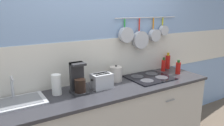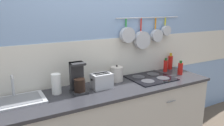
{
  "view_description": "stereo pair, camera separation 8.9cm",
  "coord_description": "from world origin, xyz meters",
  "px_view_note": "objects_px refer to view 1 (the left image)",
  "views": [
    {
      "loc": [
        -1.24,
        -2.04,
        1.81
      ],
      "look_at": [
        0.02,
        0.0,
        1.21
      ],
      "focal_mm": 35.0,
      "sensor_mm": 36.0,
      "label": 1
    },
    {
      "loc": [
        -1.16,
        -2.09,
        1.81
      ],
      "look_at": [
        0.02,
        0.0,
        1.21
      ],
      "focal_mm": 35.0,
      "sensor_mm": 36.0,
      "label": 2
    }
  ],
  "objects_px": {
    "bottle_sesame_oil": "(163,65)",
    "bottle_cooking_wine": "(168,62)",
    "paper_towel_roll": "(56,85)",
    "toaster": "(102,81)",
    "kettle": "(116,74)",
    "bottle_vinegar": "(178,68)",
    "coffee_maker": "(78,81)"
  },
  "relations": [
    {
      "from": "bottle_sesame_oil",
      "to": "bottle_cooking_wine",
      "type": "relative_size",
      "value": 0.82
    },
    {
      "from": "paper_towel_roll",
      "to": "toaster",
      "type": "bearing_deg",
      "value": -9.89
    },
    {
      "from": "paper_towel_roll",
      "to": "kettle",
      "type": "relative_size",
      "value": 1.06
    },
    {
      "from": "bottle_sesame_oil",
      "to": "bottle_vinegar",
      "type": "height_order",
      "value": "bottle_sesame_oil"
    },
    {
      "from": "bottle_vinegar",
      "to": "bottle_cooking_wine",
      "type": "xyz_separation_m",
      "value": [
        0.08,
        0.28,
        0.02
      ]
    },
    {
      "from": "kettle",
      "to": "bottle_cooking_wine",
      "type": "relative_size",
      "value": 0.85
    },
    {
      "from": "coffee_maker",
      "to": "kettle",
      "type": "relative_size",
      "value": 1.61
    },
    {
      "from": "kettle",
      "to": "bottle_sesame_oil",
      "type": "xyz_separation_m",
      "value": [
        0.84,
        0.02,
        -0.0
      ]
    },
    {
      "from": "bottle_vinegar",
      "to": "bottle_cooking_wine",
      "type": "relative_size",
      "value": 0.81
    },
    {
      "from": "toaster",
      "to": "bottle_cooking_wine",
      "type": "height_order",
      "value": "bottle_cooking_wine"
    },
    {
      "from": "toaster",
      "to": "bottle_vinegar",
      "type": "xyz_separation_m",
      "value": [
        1.2,
        -0.06,
        -0.0
      ]
    },
    {
      "from": "kettle",
      "to": "toaster",
      "type": "bearing_deg",
      "value": -154.11
    },
    {
      "from": "paper_towel_roll",
      "to": "bottle_cooking_wine",
      "type": "bearing_deg",
      "value": 4.27
    },
    {
      "from": "toaster",
      "to": "coffee_maker",
      "type": "bearing_deg",
      "value": 177.72
    },
    {
      "from": "coffee_maker",
      "to": "bottle_cooking_wine",
      "type": "relative_size",
      "value": 1.37
    },
    {
      "from": "toaster",
      "to": "bottle_cooking_wine",
      "type": "relative_size",
      "value": 1.02
    },
    {
      "from": "coffee_maker",
      "to": "paper_towel_roll",
      "type": "bearing_deg",
      "value": 160.73
    },
    {
      "from": "paper_towel_roll",
      "to": "bottle_vinegar",
      "type": "relative_size",
      "value": 1.12
    },
    {
      "from": "bottle_sesame_oil",
      "to": "bottle_vinegar",
      "type": "bearing_deg",
      "value": -70.55
    },
    {
      "from": "toaster",
      "to": "bottle_sesame_oil",
      "type": "height_order",
      "value": "bottle_sesame_oil"
    },
    {
      "from": "bottle_vinegar",
      "to": "coffee_maker",
      "type": "bearing_deg",
      "value": 177.29
    },
    {
      "from": "coffee_maker",
      "to": "bottle_sesame_oil",
      "type": "bearing_deg",
      "value": 5.83
    },
    {
      "from": "paper_towel_roll",
      "to": "bottle_sesame_oil",
      "type": "bearing_deg",
      "value": 2.37
    },
    {
      "from": "toaster",
      "to": "bottle_vinegar",
      "type": "distance_m",
      "value": 1.2
    },
    {
      "from": "paper_towel_roll",
      "to": "toaster",
      "type": "relative_size",
      "value": 0.89
    },
    {
      "from": "kettle",
      "to": "bottle_vinegar",
      "type": "height_order",
      "value": "kettle"
    },
    {
      "from": "coffee_maker",
      "to": "bottle_cooking_wine",
      "type": "xyz_separation_m",
      "value": [
        1.56,
        0.21,
        -0.03
      ]
    },
    {
      "from": "paper_towel_roll",
      "to": "bottle_vinegar",
      "type": "distance_m",
      "value": 1.71
    },
    {
      "from": "bottle_vinegar",
      "to": "bottle_sesame_oil",
      "type": "bearing_deg",
      "value": 109.45
    },
    {
      "from": "bottle_cooking_wine",
      "to": "bottle_vinegar",
      "type": "bearing_deg",
      "value": -105.88
    },
    {
      "from": "bottle_vinegar",
      "to": "paper_towel_roll",
      "type": "bearing_deg",
      "value": 175.07
    },
    {
      "from": "toaster",
      "to": "bottle_sesame_oil",
      "type": "relative_size",
      "value": 1.24
    }
  ]
}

